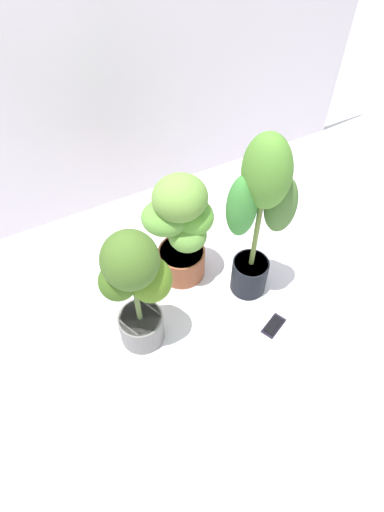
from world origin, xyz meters
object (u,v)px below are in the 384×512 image
potted_plant_center (181,226)px  cell_phone (274,326)px  potted_plant_front_left (136,285)px  potted_plant_front_right (260,210)px

potted_plant_center → cell_phone: potted_plant_center is taller
potted_plant_front_left → cell_phone: size_ratio=4.63×
potted_plant_front_left → potted_plant_front_right: bearing=1.6°
potted_plant_front_right → cell_phone: bearing=-92.4°
potted_plant_front_right → potted_plant_center: potted_plant_front_right is taller
potted_plant_center → potted_plant_front_right: bearing=-42.5°
potted_plant_front_right → potted_plant_front_left: bearing=-178.4°
potted_plant_front_right → potted_plant_center: (-0.27, 0.25, -0.21)m
potted_plant_front_right → cell_phone: (-0.01, -0.27, -0.59)m
potted_plant_front_right → potted_plant_front_left: (-0.62, -0.02, -0.15)m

